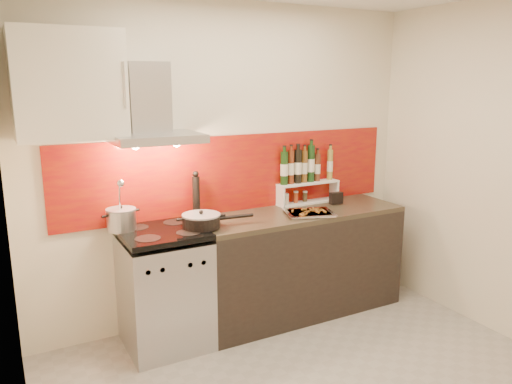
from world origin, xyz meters
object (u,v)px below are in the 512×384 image
stock_pot (121,219)px  baking_tray (309,213)px  range_stove (165,290)px  saute_pan (202,221)px  pepper_mill (196,196)px  counter (299,262)px

stock_pot → baking_tray: bearing=-10.4°
range_stove → saute_pan: bearing=-13.4°
range_stove → pepper_mill: 0.76m
counter → pepper_mill: bearing=166.8°
range_stove → counter: range_stove is taller
pepper_mill → baking_tray: 0.94m
stock_pot → pepper_mill: pepper_mill is taller
saute_pan → pepper_mill: size_ratio=1.44×
range_stove → counter: bearing=0.2°
pepper_mill → baking_tray: size_ratio=0.84×
pepper_mill → baking_tray: bearing=-20.8°
range_stove → baking_tray: baking_tray is taller
range_stove → baking_tray: bearing=-5.7°
range_stove → saute_pan: saute_pan is taller
stock_pot → pepper_mill: 0.62m
baking_tray → stock_pot: bearing=169.6°
range_stove → stock_pot: 0.62m
range_stove → counter: (1.20, 0.00, 0.01)m
stock_pot → pepper_mill: (0.61, 0.06, 0.10)m
counter → pepper_mill: (-0.85, 0.20, 0.64)m
range_stove → pepper_mill: pepper_mill is taller
counter → stock_pot: stock_pot is taller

